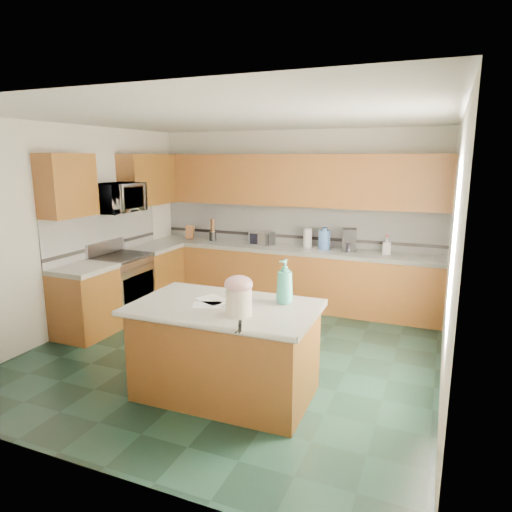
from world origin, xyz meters
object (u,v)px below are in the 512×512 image
at_px(toaster_oven, 262,238).
at_px(coffee_maker, 349,240).
at_px(island_base, 226,353).
at_px(island_top, 225,308).
at_px(soap_bottle_island, 285,281).
at_px(knife_block, 190,232).
at_px(treat_jar, 239,302).

relative_size(toaster_oven, coffee_maker, 1.08).
relative_size(island_base, island_top, 0.94).
relative_size(soap_bottle_island, toaster_oven, 1.18).
relative_size(island_top, knife_block, 7.63).
bearing_deg(soap_bottle_island, treat_jar, -100.06).
height_order(knife_block, toaster_oven, knife_block).
height_order(island_base, knife_block, knife_block).
bearing_deg(island_top, toaster_oven, 104.22).
distance_m(island_top, coffee_maker, 3.05).
bearing_deg(knife_block, treat_jar, -67.74).
bearing_deg(treat_jar, island_base, 159.04).
distance_m(soap_bottle_island, toaster_oven, 3.01).
xyz_separation_m(island_base, toaster_oven, (-0.82, 2.96, 0.59)).
bearing_deg(treat_jar, island_top, 159.04).
relative_size(island_top, coffee_maker, 5.19).
xyz_separation_m(island_base, soap_bottle_island, (0.50, 0.26, 0.70)).
relative_size(knife_block, toaster_oven, 0.63).
bearing_deg(knife_block, coffee_maker, -13.92).
bearing_deg(island_top, treat_jar, -42.55).
distance_m(treat_jar, coffee_maker, 3.23).
distance_m(island_top, toaster_oven, 3.08).
height_order(island_base, coffee_maker, coffee_maker).
bearing_deg(coffee_maker, island_top, -110.25).
relative_size(island_top, soap_bottle_island, 4.09).
xyz_separation_m(knife_block, coffee_maker, (2.70, 0.03, 0.05)).
relative_size(island_top, treat_jar, 7.16).
bearing_deg(island_top, island_base, 0.00).
bearing_deg(knife_block, island_base, -68.78).
distance_m(treat_jar, soap_bottle_island, 0.55).
height_order(soap_bottle_island, knife_block, soap_bottle_island).
bearing_deg(coffee_maker, soap_bottle_island, -100.89).
distance_m(soap_bottle_island, coffee_maker, 2.73).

